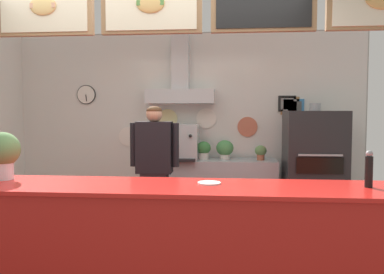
{
  "coord_description": "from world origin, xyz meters",
  "views": [
    {
      "loc": [
        0.62,
        -3.3,
        1.58
      ],
      "look_at": [
        0.24,
        0.78,
        1.31
      ],
      "focal_mm": 36.99,
      "sensor_mm": 36.0,
      "label": 1
    }
  ],
  "objects_px": {
    "espresso_machine": "(183,142)",
    "shop_worker": "(155,174)",
    "condiment_plate": "(209,183)",
    "basil_vase": "(3,154)",
    "potted_rosemary": "(204,149)",
    "potted_sage": "(261,152)",
    "pizza_oven": "(314,172)",
    "potted_thyme": "(225,149)",
    "pepper_grinder": "(369,169)"
  },
  "relations": [
    {
      "from": "espresso_machine",
      "to": "shop_worker",
      "type": "bearing_deg",
      "value": -99.3
    },
    {
      "from": "condiment_plate",
      "to": "basil_vase",
      "type": "xyz_separation_m",
      "value": [
        -1.7,
        0.04,
        0.21
      ]
    },
    {
      "from": "potted_rosemary",
      "to": "potted_sage",
      "type": "bearing_deg",
      "value": 0.08
    },
    {
      "from": "potted_rosemary",
      "to": "basil_vase",
      "type": "xyz_separation_m",
      "value": [
        -1.5,
        -2.4,
        0.18
      ]
    },
    {
      "from": "espresso_machine",
      "to": "basil_vase",
      "type": "height_order",
      "value": "basil_vase"
    },
    {
      "from": "pizza_oven",
      "to": "condiment_plate",
      "type": "distance_m",
      "value": 2.56
    },
    {
      "from": "shop_worker",
      "to": "basil_vase",
      "type": "xyz_separation_m",
      "value": [
        -1.02,
        -1.26,
        0.35
      ]
    },
    {
      "from": "shop_worker",
      "to": "basil_vase",
      "type": "distance_m",
      "value": 1.66
    },
    {
      "from": "condiment_plate",
      "to": "espresso_machine",
      "type": "bearing_deg",
      "value": 101.42
    },
    {
      "from": "potted_sage",
      "to": "condiment_plate",
      "type": "bearing_deg",
      "value": -103.58
    },
    {
      "from": "pizza_oven",
      "to": "basil_vase",
      "type": "distance_m",
      "value": 3.7
    },
    {
      "from": "espresso_machine",
      "to": "potted_rosemary",
      "type": "height_order",
      "value": "espresso_machine"
    },
    {
      "from": "potted_rosemary",
      "to": "condiment_plate",
      "type": "relative_size",
      "value": 1.39
    },
    {
      "from": "potted_rosemary",
      "to": "shop_worker",
      "type": "bearing_deg",
      "value": -112.86
    },
    {
      "from": "espresso_machine",
      "to": "potted_thyme",
      "type": "height_order",
      "value": "espresso_machine"
    },
    {
      "from": "potted_rosemary",
      "to": "potted_sage",
      "type": "height_order",
      "value": "potted_rosemary"
    },
    {
      "from": "basil_vase",
      "to": "condiment_plate",
      "type": "bearing_deg",
      "value": -1.38
    },
    {
      "from": "shop_worker",
      "to": "potted_sage",
      "type": "relative_size",
      "value": 8.11
    },
    {
      "from": "pizza_oven",
      "to": "pepper_grinder",
      "type": "distance_m",
      "value": 2.28
    },
    {
      "from": "potted_thyme",
      "to": "potted_rosemary",
      "type": "bearing_deg",
      "value": -173.26
    },
    {
      "from": "shop_worker",
      "to": "potted_rosemary",
      "type": "height_order",
      "value": "shop_worker"
    },
    {
      "from": "potted_thyme",
      "to": "potted_rosemary",
      "type": "height_order",
      "value": "potted_thyme"
    },
    {
      "from": "potted_sage",
      "to": "condiment_plate",
      "type": "height_order",
      "value": "potted_sage"
    },
    {
      "from": "pizza_oven",
      "to": "pepper_grinder",
      "type": "bearing_deg",
      "value": -92.12
    },
    {
      "from": "basil_vase",
      "to": "potted_sage",
      "type": "bearing_deg",
      "value": 46.34
    },
    {
      "from": "potted_thyme",
      "to": "potted_rosemary",
      "type": "xyz_separation_m",
      "value": [
        -0.29,
        -0.03,
        -0.01
      ]
    },
    {
      "from": "espresso_machine",
      "to": "basil_vase",
      "type": "xyz_separation_m",
      "value": [
        -1.21,
        -2.39,
        0.08
      ]
    },
    {
      "from": "pizza_oven",
      "to": "potted_rosemary",
      "type": "height_order",
      "value": "pizza_oven"
    },
    {
      "from": "pizza_oven",
      "to": "condiment_plate",
      "type": "height_order",
      "value": "pizza_oven"
    },
    {
      "from": "potted_rosemary",
      "to": "potted_thyme",
      "type": "bearing_deg",
      "value": 6.74
    },
    {
      "from": "pizza_oven",
      "to": "espresso_machine",
      "type": "distance_m",
      "value": 1.8
    },
    {
      "from": "pizza_oven",
      "to": "potted_thyme",
      "type": "bearing_deg",
      "value": 167.37
    },
    {
      "from": "potted_thyme",
      "to": "basil_vase",
      "type": "relative_size",
      "value": 0.69
    },
    {
      "from": "potted_thyme",
      "to": "potted_rosemary",
      "type": "distance_m",
      "value": 0.3
    },
    {
      "from": "potted_sage",
      "to": "condiment_plate",
      "type": "xyz_separation_m",
      "value": [
        -0.59,
        -2.44,
        0.0
      ]
    },
    {
      "from": "pizza_oven",
      "to": "basil_vase",
      "type": "xyz_separation_m",
      "value": [
        -2.96,
        -2.17,
        0.44
      ]
    },
    {
      "from": "potted_rosemary",
      "to": "espresso_machine",
      "type": "bearing_deg",
      "value": -178.15
    },
    {
      "from": "pizza_oven",
      "to": "potted_sage",
      "type": "bearing_deg",
      "value": 161.31
    },
    {
      "from": "potted_thyme",
      "to": "pepper_grinder",
      "type": "distance_m",
      "value": 2.73
    },
    {
      "from": "pizza_oven",
      "to": "basil_vase",
      "type": "relative_size",
      "value": 4.32
    },
    {
      "from": "condiment_plate",
      "to": "basil_vase",
      "type": "relative_size",
      "value": 0.46
    },
    {
      "from": "pizza_oven",
      "to": "potted_sage",
      "type": "relative_size",
      "value": 8.34
    },
    {
      "from": "potted_thyme",
      "to": "potted_sage",
      "type": "relative_size",
      "value": 1.32
    },
    {
      "from": "espresso_machine",
      "to": "condiment_plate",
      "type": "relative_size",
      "value": 3.12
    },
    {
      "from": "potted_rosemary",
      "to": "condiment_plate",
      "type": "height_order",
      "value": "potted_rosemary"
    },
    {
      "from": "espresso_machine",
      "to": "basil_vase",
      "type": "distance_m",
      "value": 2.68
    },
    {
      "from": "potted_thyme",
      "to": "espresso_machine",
      "type": "bearing_deg",
      "value": -175.7
    },
    {
      "from": "pizza_oven",
      "to": "potted_sage",
      "type": "distance_m",
      "value": 0.74
    },
    {
      "from": "shop_worker",
      "to": "pepper_grinder",
      "type": "xyz_separation_m",
      "value": [
        1.85,
        -1.34,
        0.27
      ]
    },
    {
      "from": "shop_worker",
      "to": "condiment_plate",
      "type": "xyz_separation_m",
      "value": [
        0.67,
        -1.3,
        0.14
      ]
    }
  ]
}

